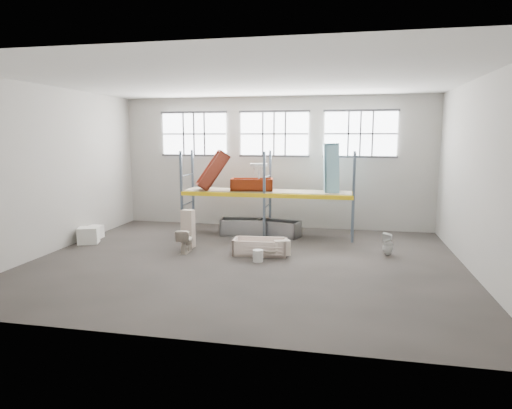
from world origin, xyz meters
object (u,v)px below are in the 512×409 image
(rust_tub_flat, at_px, (252,184))
(bucket, at_px, (258,256))
(toilet_beige, at_px, (185,241))
(carton_near, at_px, (89,235))
(bathtub_beige, at_px, (260,247))
(steel_tub_left, at_px, (243,227))
(toilet_white, at_px, (388,244))
(cistern_tall, at_px, (188,229))
(steel_tub_right, at_px, (278,228))
(blue_tub_upright, at_px, (331,169))

(rust_tub_flat, height_order, bucket, rust_tub_flat)
(toilet_beige, bearing_deg, rust_tub_flat, -120.01)
(carton_near, bearing_deg, rust_tub_flat, 25.49)
(bathtub_beige, distance_m, carton_near, 5.84)
(carton_near, bearing_deg, steel_tub_left, 26.31)
(toilet_white, bearing_deg, steel_tub_left, -100.69)
(bucket, bearing_deg, toilet_white, 21.74)
(bathtub_beige, bearing_deg, rust_tub_flat, 103.54)
(cistern_tall, xyz_separation_m, steel_tub_right, (2.56, 2.14, -0.32))
(bathtub_beige, height_order, steel_tub_right, steel_tub_right)
(toilet_white, bearing_deg, bathtub_beige, -69.53)
(blue_tub_upright, bearing_deg, toilet_beige, -143.67)
(cistern_tall, bearing_deg, steel_tub_right, 49.22)
(rust_tub_flat, bearing_deg, toilet_beige, -117.53)
(bathtub_beige, distance_m, steel_tub_right, 2.53)
(bathtub_beige, height_order, blue_tub_upright, blue_tub_upright)
(steel_tub_left, distance_m, steel_tub_right, 1.29)
(rust_tub_flat, bearing_deg, steel_tub_right, -5.15)
(bathtub_beige, height_order, cistern_tall, cistern_tall)
(steel_tub_left, xyz_separation_m, carton_near, (-4.69, -2.32, -0.02))
(steel_tub_left, height_order, carton_near, steel_tub_left)
(toilet_beige, bearing_deg, blue_tub_upright, -146.15)
(bathtub_beige, xyz_separation_m, steel_tub_right, (0.15, 2.52, 0.05))
(toilet_white, xyz_separation_m, bucket, (-3.66, -1.46, -0.17))
(steel_tub_left, bearing_deg, bucket, -69.65)
(blue_tub_upright, distance_m, bucket, 4.67)
(cistern_tall, bearing_deg, blue_tub_upright, 39.31)
(cistern_tall, height_order, toilet_white, cistern_tall)
(bathtub_beige, xyz_separation_m, blue_tub_upright, (1.94, 2.90, 2.16))
(rust_tub_flat, relative_size, bucket, 4.37)
(steel_tub_left, relative_size, bucket, 4.64)
(steel_tub_right, bearing_deg, steel_tub_left, 179.35)
(toilet_white, relative_size, rust_tub_flat, 0.46)
(toilet_beige, xyz_separation_m, carton_near, (-3.55, 0.43, -0.10))
(cistern_tall, height_order, steel_tub_left, cistern_tall)
(steel_tub_left, height_order, bucket, steel_tub_left)
(carton_near, bearing_deg, blue_tub_upright, 19.00)
(cistern_tall, bearing_deg, bucket, -15.51)
(bucket, bearing_deg, toilet_beige, 166.83)
(steel_tub_left, distance_m, blue_tub_upright, 3.75)
(toilet_beige, relative_size, cistern_tall, 0.60)
(cistern_tall, bearing_deg, bathtub_beige, 0.23)
(toilet_beige, relative_size, toilet_white, 1.06)
(toilet_white, height_order, bucket, toilet_white)
(toilet_white, bearing_deg, rust_tub_flat, -102.81)
(blue_tub_upright, bearing_deg, steel_tub_left, -173.39)
(blue_tub_upright, height_order, bucket, blue_tub_upright)
(toilet_white, distance_m, bucket, 3.94)
(toilet_beige, distance_m, rust_tub_flat, 3.50)
(toilet_beige, height_order, toilet_white, toilet_beige)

